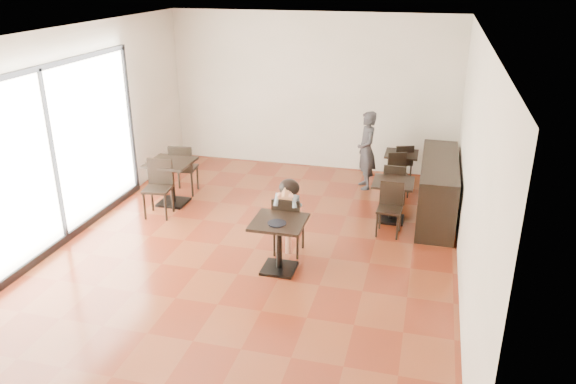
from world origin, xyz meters
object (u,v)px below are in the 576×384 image
(chair_mid_b, at_px, (389,210))
(child, at_px, (289,217))
(child_table, at_px, (279,246))
(adult_patron, at_px, (366,150))
(cafe_table_left, at_px, (172,183))
(child_chair, at_px, (289,224))
(cafe_table_back, at_px, (400,169))
(chair_left_a, at_px, (184,168))
(chair_left_b, at_px, (157,189))
(chair_back_b, at_px, (399,175))
(chair_back_a, at_px, (401,163))
(chair_mid_a, at_px, (395,186))
(cafe_table_mid, at_px, (392,201))

(chair_mid_b, bearing_deg, child, -141.35)
(child_table, relative_size, adult_patron, 0.51)
(adult_patron, distance_m, cafe_table_left, 3.69)
(child_chair, height_order, cafe_table_back, child_chair)
(chair_mid_b, bearing_deg, chair_left_a, 171.07)
(cafe_table_back, height_order, chair_left_a, chair_left_a)
(child_chair, distance_m, cafe_table_left, 2.81)
(child_table, distance_m, chair_mid_b, 2.08)
(child_table, xyz_separation_m, chair_left_b, (-2.50, 1.28, 0.10))
(chair_back_b, bearing_deg, child_table, -134.17)
(chair_left_a, xyz_separation_m, chair_back_a, (3.92, 1.62, -0.09))
(chair_back_b, bearing_deg, chair_left_b, -173.95)
(child_chair, distance_m, chair_mid_a, 2.52)
(adult_patron, bearing_deg, child, -35.19)
(child, height_order, cafe_table_mid, child)
(cafe_table_back, bearing_deg, chair_left_b, -147.26)
(cafe_table_left, distance_m, chair_left_a, 0.56)
(child, height_order, cafe_table_back, child)
(cafe_table_mid, distance_m, chair_left_a, 3.91)
(adult_patron, xyz_separation_m, chair_back_b, (0.65, -0.25, -0.36))
(adult_patron, distance_m, chair_mid_a, 1.12)
(adult_patron, xyz_separation_m, cafe_table_mid, (0.63, -1.41, -0.40))
(chair_left_a, distance_m, chair_back_b, 4.02)
(cafe_table_mid, relative_size, chair_mid_b, 0.83)
(chair_back_a, bearing_deg, cafe_table_mid, 68.71)
(cafe_table_left, height_order, chair_left_b, chair_left_b)
(chair_back_b, bearing_deg, cafe_table_mid, -111.71)
(chair_back_a, bearing_deg, cafe_table_left, 8.37)
(child, relative_size, chair_mid_b, 1.37)
(adult_patron, bearing_deg, chair_left_a, -91.72)
(chair_mid_a, bearing_deg, chair_back_b, -88.82)
(cafe_table_mid, relative_size, chair_back_b, 0.89)
(adult_patron, height_order, chair_left_b, adult_patron)
(chair_left_a, relative_size, chair_back_b, 1.23)
(chair_mid_a, relative_size, chair_back_a, 1.07)
(child_chair, xyz_separation_m, adult_patron, (0.77, 2.95, 0.29))
(adult_patron, height_order, chair_back_b, adult_patron)
(child_table, relative_size, chair_back_a, 0.97)
(cafe_table_mid, bearing_deg, chair_back_a, 89.35)
(child_table, bearing_deg, chair_mid_a, 62.17)
(chair_left_b, xyz_separation_m, chair_back_b, (3.92, 1.97, -0.09))
(cafe_table_left, distance_m, chair_back_b, 4.17)
(chair_mid_b, distance_m, chair_left_b, 3.91)
(child_table, xyz_separation_m, child, (0.00, 0.55, 0.20))
(child_chair, distance_m, cafe_table_back, 3.55)
(chair_left_a, bearing_deg, child_table, 128.97)
(child, bearing_deg, chair_left_b, 163.71)
(child, bearing_deg, child_chair, -90.00)
(cafe_table_mid, xyz_separation_m, chair_mid_b, (-0.00, -0.55, 0.07))
(child, height_order, chair_mid_a, child)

